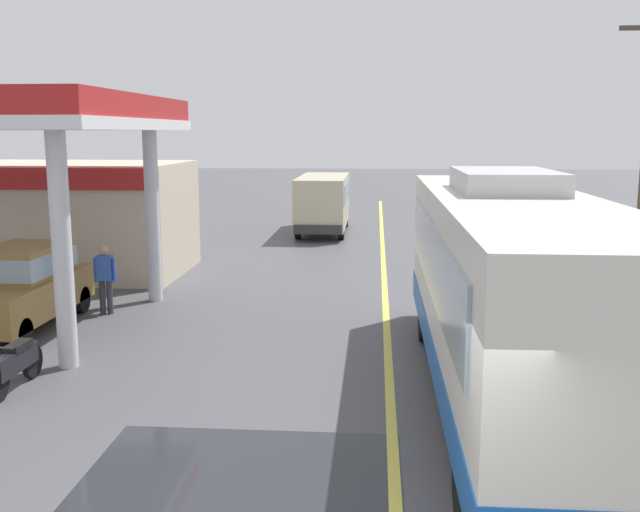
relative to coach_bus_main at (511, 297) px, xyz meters
The scene contains 8 objects.
ground 14.50m from the coach_bus_main, 97.61° to the left, with size 120.00×120.00×0.00m, color #4C4C51.
lane_divider_stripe 9.62m from the coach_bus_main, 101.63° to the left, with size 0.16×50.00×0.01m, color #D8CC4C.
coach_bus_main is the anchor object (origin of this frame).
gas_station_roadside 14.06m from the coach_bus_main, 145.50° to the left, with size 9.10×11.95×5.10m.
car_at_pump 10.67m from the coach_bus_main, 160.08° to the left, with size 1.70×4.20×1.82m.
minibus_opposing_lane 20.02m from the coach_bus_main, 102.84° to the left, with size 2.04×6.13×2.44m.
motorcycle_parked_forecourt 8.34m from the coach_bus_main, behind, with size 0.55×1.80×0.92m.
pedestrian_near_pump 9.98m from the coach_bus_main, 149.97° to the left, with size 0.55×0.22×1.66m.
Camera 1 is at (-0.28, -5.80, 4.33)m, focal length 40.68 mm.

